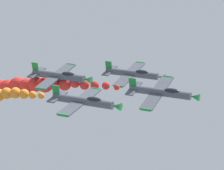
# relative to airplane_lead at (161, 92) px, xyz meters

# --- Properties ---
(airplane_lead) EXTENTS (9.32, 10.35, 3.24)m
(airplane_lead) POSITION_rel_airplane_lead_xyz_m (0.00, 0.00, 0.00)
(airplane_lead) COLOR #474C56
(smoke_trail_lead) EXTENTS (3.62, 25.28, 6.00)m
(smoke_trail_lead) POSITION_rel_airplane_lead_xyz_m (0.19, -24.47, -2.36)
(smoke_trail_lead) COLOR red
(airplane_left_inner) EXTENTS (9.45, 10.35, 2.95)m
(airplane_left_inner) POSITION_rel_airplane_lead_xyz_m (-8.18, -7.87, -0.13)
(airplane_left_inner) COLOR #474C56
(airplane_right_inner) EXTENTS (9.54, 10.35, 2.57)m
(airplane_right_inner) POSITION_rel_airplane_lead_xyz_m (7.49, -8.33, -0.29)
(airplane_right_inner) COLOR #474C56
(airplane_left_outer) EXTENTS (9.47, 10.35, 2.89)m
(airplane_left_outer) POSITION_rel_airplane_lead_xyz_m (0.57, -16.41, 0.64)
(airplane_left_outer) COLOR #474C56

